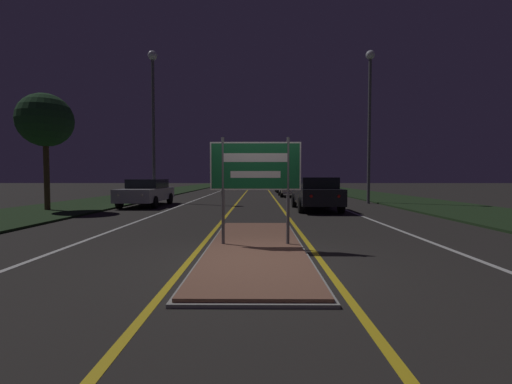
% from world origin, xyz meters
% --- Properties ---
extents(ground_plane, '(160.00, 160.00, 0.00)m').
position_xyz_m(ground_plane, '(0.00, 0.00, 0.00)').
color(ground_plane, '#282623').
extents(median_island, '(2.08, 6.91, 0.10)m').
position_xyz_m(median_island, '(0.00, 1.36, 0.04)').
color(median_island, '#999993').
rests_on(median_island, ground_plane).
extents(verge_left, '(5.00, 100.00, 0.08)m').
position_xyz_m(verge_left, '(-9.50, 20.00, 0.04)').
color(verge_left, '#1E3319').
rests_on(verge_left, ground_plane).
extents(verge_right, '(5.00, 100.00, 0.08)m').
position_xyz_m(verge_right, '(9.50, 20.00, 0.04)').
color(verge_right, '#1E3319').
rests_on(verge_right, ground_plane).
extents(centre_line_yellow_left, '(0.12, 70.00, 0.01)m').
position_xyz_m(centre_line_yellow_left, '(-1.23, 25.00, 0.00)').
color(centre_line_yellow_left, gold).
rests_on(centre_line_yellow_left, ground_plane).
extents(centre_line_yellow_right, '(0.12, 70.00, 0.01)m').
position_xyz_m(centre_line_yellow_right, '(1.23, 25.00, 0.00)').
color(centre_line_yellow_right, gold).
rests_on(centre_line_yellow_right, ground_plane).
extents(lane_line_white_left, '(0.12, 70.00, 0.01)m').
position_xyz_m(lane_line_white_left, '(-4.20, 25.00, 0.00)').
color(lane_line_white_left, silver).
rests_on(lane_line_white_left, ground_plane).
extents(lane_line_white_right, '(0.12, 70.00, 0.01)m').
position_xyz_m(lane_line_white_right, '(4.20, 25.00, 0.00)').
color(lane_line_white_right, silver).
rests_on(lane_line_white_right, ground_plane).
extents(edge_line_white_left, '(0.10, 70.00, 0.01)m').
position_xyz_m(edge_line_white_left, '(-7.20, 25.00, 0.00)').
color(edge_line_white_left, silver).
rests_on(edge_line_white_left, ground_plane).
extents(edge_line_white_right, '(0.10, 70.00, 0.01)m').
position_xyz_m(edge_line_white_right, '(7.20, 25.00, 0.00)').
color(edge_line_white_right, silver).
rests_on(edge_line_white_right, ground_plane).
extents(highway_sign, '(1.97, 0.07, 2.32)m').
position_xyz_m(highway_sign, '(0.00, 1.35, 1.71)').
color(highway_sign, '#56565B').
rests_on(highway_sign, median_island).
extents(streetlight_left_near, '(0.56, 0.56, 9.20)m').
position_xyz_m(streetlight_left_near, '(-6.35, 14.90, 6.14)').
color(streetlight_left_near, '#56565B').
rests_on(streetlight_left_near, ground_plane).
extents(streetlight_right_near, '(0.52, 0.52, 8.86)m').
position_xyz_m(streetlight_right_near, '(6.52, 13.99, 5.68)').
color(streetlight_right_near, '#56565B').
rests_on(streetlight_right_near, ground_plane).
extents(car_receding_0, '(1.95, 4.65, 1.54)m').
position_xyz_m(car_receding_0, '(2.77, 10.02, 0.82)').
color(car_receding_0, black).
rests_on(car_receding_0, ground_plane).
extents(car_receding_1, '(1.94, 4.20, 1.44)m').
position_xyz_m(car_receding_1, '(2.69, 21.17, 0.77)').
color(car_receding_1, silver).
rests_on(car_receding_1, ground_plane).
extents(car_receding_2, '(1.96, 4.49, 1.44)m').
position_xyz_m(car_receding_2, '(2.78, 28.25, 0.76)').
color(car_receding_2, '#4C514C').
rests_on(car_receding_2, ground_plane).
extents(car_approaching_0, '(1.97, 4.79, 1.44)m').
position_xyz_m(car_approaching_0, '(-5.98, 12.35, 0.76)').
color(car_approaching_0, '#B7B7BC').
rests_on(car_approaching_0, ground_plane).
extents(roadside_palm_left, '(2.37, 2.37, 5.22)m').
position_xyz_m(roadside_palm_left, '(-9.51, 9.29, 4.08)').
color(roadside_palm_left, '#4C3823').
rests_on(roadside_palm_left, verge_left).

